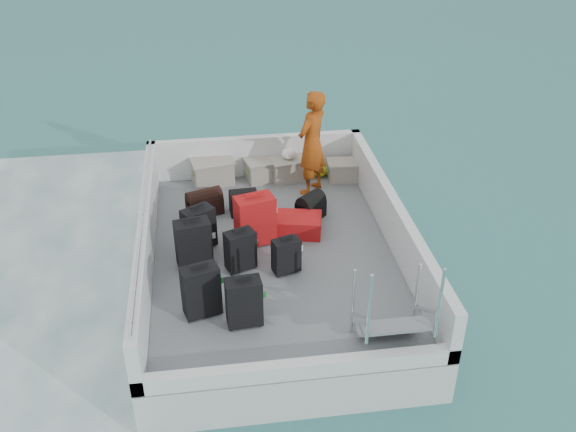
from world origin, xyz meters
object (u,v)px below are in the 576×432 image
object	(u,v)px
suitcase_1	(194,245)
passenger	(312,143)
suitcase_2	(199,229)
suitcase_7	(286,256)
suitcase_5	(255,220)
suitcase_4	(240,251)
suitcase_3	(244,303)
suitcase_8	(297,225)
suitcase_0	(201,292)
crate_2	(289,170)
crate_3	(343,171)
crate_0	(213,172)
crate_1	(264,170)

from	to	relation	value
suitcase_1	passenger	xyz separation A→B (m)	(1.93, 1.89, 0.51)
suitcase_2	suitcase_7	world-z (taller)	suitcase_2
suitcase_5	suitcase_4	bearing A→B (deg)	-127.55
suitcase_3	suitcase_8	size ratio (longest dim) A/B	0.91
suitcase_1	suitcase_0	bearing A→B (deg)	-96.80
suitcase_3	suitcase_5	world-z (taller)	suitcase_5
suitcase_0	suitcase_5	size ratio (longest dim) A/B	0.92
suitcase_0	crate_2	world-z (taller)	suitcase_0
suitcase_4	crate_3	world-z (taller)	suitcase_4
suitcase_5	suitcase_3	bearing A→B (deg)	-114.29
suitcase_0	suitcase_3	xyz separation A→B (m)	(0.50, -0.26, -0.02)
suitcase_8	crate_0	size ratio (longest dim) A/B	1.09
suitcase_5	passenger	world-z (taller)	passenger
suitcase_0	crate_1	distance (m)	3.61
suitcase_8	passenger	distance (m)	1.50
crate_0	crate_3	size ratio (longest dim) A/B	1.27
suitcase_0	suitcase_4	xyz separation A→B (m)	(0.54, 0.89, -0.05)
suitcase_0	passenger	bearing A→B (deg)	41.52
suitcase_3	crate_3	xyz separation A→B (m)	(1.97, 3.50, -0.17)
suitcase_0	crate_2	bearing A→B (deg)	49.41
suitcase_7	suitcase_8	size ratio (longest dim) A/B	0.72
suitcase_1	crate_2	size ratio (longest dim) A/B	1.20
crate_1	suitcase_4	bearing A→B (deg)	-103.02
suitcase_2	suitcase_3	bearing A→B (deg)	-104.69
suitcase_1	suitcase_8	size ratio (longest dim) A/B	0.99
suitcase_5	crate_0	world-z (taller)	suitcase_5
suitcase_0	crate_2	distance (m)	3.73
suitcase_7	suitcase_8	distance (m)	1.00
suitcase_1	crate_3	bearing A→B (deg)	29.99
passenger	suitcase_7	bearing A→B (deg)	24.59
suitcase_2	crate_0	world-z (taller)	suitcase_2
crate_3	passenger	bearing A→B (deg)	-152.22
passenger	suitcase_0	bearing A→B (deg)	10.23
suitcase_1	suitcase_5	size ratio (longest dim) A/B	0.94
crate_2	suitcase_8	bearing A→B (deg)	-93.96
suitcase_3	crate_0	bearing A→B (deg)	88.34
crate_2	passenger	bearing A→B (deg)	-56.79
suitcase_2	suitcase_5	size ratio (longest dim) A/B	0.85
suitcase_2	passenger	distance (m)	2.41
suitcase_2	suitcase_8	world-z (taller)	suitcase_2
suitcase_5	crate_2	xyz separation A→B (m)	(0.75, 1.89, -0.20)
crate_0	passenger	xyz separation A→B (m)	(1.59, -0.51, 0.67)
suitcase_3	crate_0	world-z (taller)	suitcase_3
crate_1	suitcase_3	bearing A→B (deg)	-99.68
suitcase_5	suitcase_7	distance (m)	0.86
suitcase_1	suitcase_5	world-z (taller)	suitcase_5
suitcase_1	suitcase_4	size ratio (longest dim) A/B	1.21
suitcase_2	suitcase_7	bearing A→B (deg)	-64.30
suitcase_2	suitcase_8	xyz separation A→B (m)	(1.42, 0.19, -0.17)
suitcase_4	suitcase_2	bearing A→B (deg)	110.48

